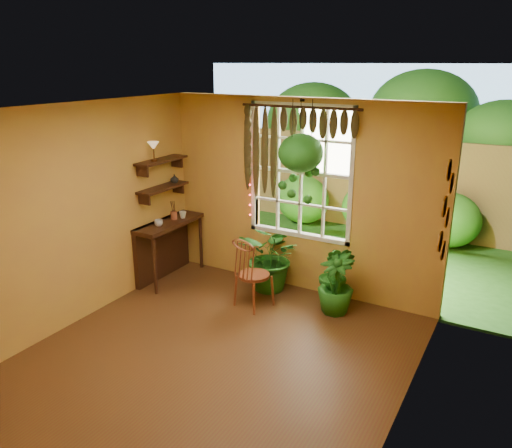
% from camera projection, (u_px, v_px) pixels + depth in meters
% --- Properties ---
extents(floor, '(4.50, 4.50, 0.00)m').
position_uv_depth(floor, '(210.00, 363.00, 5.46)').
color(floor, '#4E3216').
rests_on(floor, ground).
extents(ceiling, '(4.50, 4.50, 0.00)m').
position_uv_depth(ceiling, '(201.00, 111.00, 4.62)').
color(ceiling, white).
rests_on(ceiling, wall_back).
extents(wall_back, '(4.00, 0.00, 4.00)m').
position_uv_depth(wall_back, '(299.00, 197.00, 6.90)').
color(wall_back, '#C28842').
rests_on(wall_back, floor).
extents(wall_left, '(0.00, 4.50, 4.50)m').
position_uv_depth(wall_left, '(69.00, 218.00, 5.98)').
color(wall_left, '#C28842').
rests_on(wall_left, floor).
extents(wall_right, '(0.00, 4.50, 4.50)m').
position_uv_depth(wall_right, '(406.00, 290.00, 4.10)').
color(wall_right, '#C28842').
rests_on(wall_right, floor).
extents(window, '(1.52, 0.10, 1.86)m').
position_uv_depth(window, '(301.00, 172.00, 6.82)').
color(window, white).
rests_on(window, wall_back).
extents(valance_vine, '(1.70, 0.12, 1.10)m').
position_uv_depth(valance_vine, '(293.00, 130.00, 6.58)').
color(valance_vine, '#34180E').
rests_on(valance_vine, window).
extents(string_lights, '(0.03, 0.03, 1.54)m').
position_uv_depth(string_lights, '(250.00, 164.00, 7.08)').
color(string_lights, '#FF2633').
rests_on(string_lights, window).
extents(wall_plates, '(0.04, 0.32, 1.10)m').
position_uv_depth(wall_plates, '(445.00, 212.00, 5.53)').
color(wall_plates, '#F8EFCA').
rests_on(wall_plates, wall_right).
extents(counter_ledge, '(0.40, 1.20, 0.90)m').
position_uv_depth(counter_ledge, '(165.00, 242.00, 7.50)').
color(counter_ledge, '#34180E').
rests_on(counter_ledge, floor).
extents(shelf_lower, '(0.25, 0.90, 0.04)m').
position_uv_depth(shelf_lower, '(163.00, 188.00, 7.22)').
color(shelf_lower, '#34180E').
rests_on(shelf_lower, wall_left).
extents(shelf_upper, '(0.25, 0.90, 0.04)m').
position_uv_depth(shelf_upper, '(161.00, 160.00, 7.10)').
color(shelf_upper, '#34180E').
rests_on(shelf_upper, wall_left).
extents(backyard, '(14.00, 10.00, 12.00)m').
position_uv_depth(backyard, '(401.00, 153.00, 10.63)').
color(backyard, '#1F4F16').
rests_on(backyard, ground).
extents(windsor_chair, '(0.52, 0.54, 1.13)m').
position_uv_depth(windsor_chair, '(252.00, 284.00, 6.63)').
color(windsor_chair, brown).
rests_on(windsor_chair, floor).
extents(potted_plant_left, '(0.95, 0.83, 1.01)m').
position_uv_depth(potted_plant_left, '(272.00, 257.00, 7.06)').
color(potted_plant_left, '#155216').
rests_on(potted_plant_left, floor).
extents(potted_plant_mid, '(0.47, 0.38, 0.85)m').
position_uv_depth(potted_plant_mid, '(336.00, 275.00, 6.67)').
color(potted_plant_mid, '#155216').
rests_on(potted_plant_mid, floor).
extents(potted_plant_right, '(0.58, 0.58, 0.83)m').
position_uv_depth(potted_plant_right, '(336.00, 283.00, 6.45)').
color(potted_plant_right, '#155216').
rests_on(potted_plant_right, floor).
extents(hanging_basket, '(0.59, 0.59, 1.33)m').
position_uv_depth(hanging_basket, '(301.00, 159.00, 6.46)').
color(hanging_basket, black).
rests_on(hanging_basket, ceiling).
extents(cup_a, '(0.13, 0.13, 0.10)m').
position_uv_depth(cup_a, '(159.00, 223.00, 7.11)').
color(cup_a, silver).
rests_on(cup_a, counter_ledge).
extents(cup_b, '(0.12, 0.12, 0.10)m').
position_uv_depth(cup_b, '(183.00, 215.00, 7.48)').
color(cup_b, beige).
rests_on(cup_b, counter_ledge).
extents(brush_jar, '(0.10, 0.10, 0.36)m').
position_uv_depth(brush_jar, '(174.00, 210.00, 7.40)').
color(brush_jar, '#98492C').
rests_on(brush_jar, counter_ledge).
extents(shelf_vase, '(0.16, 0.16, 0.13)m').
position_uv_depth(shelf_vase, '(174.00, 179.00, 7.42)').
color(shelf_vase, '#B2AD99').
rests_on(shelf_vase, shelf_lower).
extents(tiffany_lamp, '(0.16, 0.16, 0.27)m').
position_uv_depth(tiffany_lamp, '(153.00, 147.00, 6.89)').
color(tiffany_lamp, '#593419').
rests_on(tiffany_lamp, shelf_upper).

